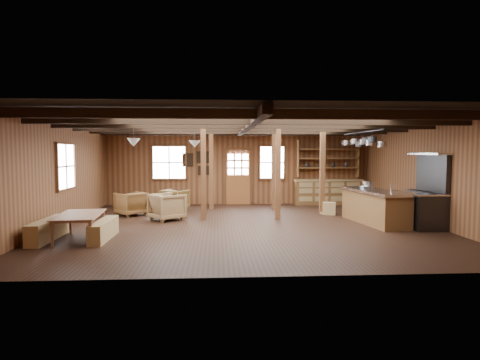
% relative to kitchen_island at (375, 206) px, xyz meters
% --- Properties ---
extents(room, '(10.04, 9.04, 2.84)m').
position_rel_kitchen_island_xyz_m(room, '(-3.60, -0.13, 0.92)').
color(room, black).
rests_on(room, ground).
extents(ceiling_joists, '(9.80, 8.82, 0.18)m').
position_rel_kitchen_island_xyz_m(ceiling_joists, '(-3.60, 0.04, 2.20)').
color(ceiling_joists, black).
rests_on(ceiling_joists, ceiling).
extents(timber_posts, '(3.95, 2.35, 2.80)m').
position_rel_kitchen_island_xyz_m(timber_posts, '(-3.08, 1.95, 0.92)').
color(timber_posts, '#4E2916').
rests_on(timber_posts, floor).
extents(back_door, '(1.02, 0.08, 2.15)m').
position_rel_kitchen_island_xyz_m(back_door, '(-3.60, 4.32, 0.40)').
color(back_door, brown).
rests_on(back_door, floor).
extents(window_back_left, '(1.32, 0.06, 1.32)m').
position_rel_kitchen_island_xyz_m(window_back_left, '(-6.20, 4.33, 1.12)').
color(window_back_left, white).
rests_on(window_back_left, wall_back).
extents(window_back_right, '(1.02, 0.06, 1.32)m').
position_rel_kitchen_island_xyz_m(window_back_right, '(-2.30, 4.33, 1.12)').
color(window_back_right, white).
rests_on(window_back_right, wall_back).
extents(window_left, '(0.14, 1.24, 1.32)m').
position_rel_kitchen_island_xyz_m(window_left, '(-8.56, 0.37, 1.12)').
color(window_left, white).
rests_on(window_left, wall_back).
extents(notice_boards, '(1.08, 0.03, 0.90)m').
position_rel_kitchen_island_xyz_m(notice_boards, '(-5.10, 4.32, 1.16)').
color(notice_boards, silver).
rests_on(notice_boards, wall_back).
extents(back_counter, '(2.55, 0.60, 2.45)m').
position_rel_kitchen_island_xyz_m(back_counter, '(-0.20, 4.07, 0.12)').
color(back_counter, brown).
rests_on(back_counter, floor).
extents(pendant_lamps, '(1.86, 2.36, 0.66)m').
position_rel_kitchen_island_xyz_m(pendant_lamps, '(-5.85, 0.87, 1.77)').
color(pendant_lamps, '#29292B').
rests_on(pendant_lamps, ceiling).
extents(pot_rack, '(0.38, 3.00, 0.46)m').
position_rel_kitchen_island_xyz_m(pot_rack, '(-0.37, 0.18, 1.81)').
color(pot_rack, '#29292B').
rests_on(pot_rack, ceiling).
extents(kitchen_island, '(1.21, 2.60, 1.20)m').
position_rel_kitchen_island_xyz_m(kitchen_island, '(0.00, 0.00, 0.00)').
color(kitchen_island, brown).
rests_on(kitchen_island, floor).
extents(step_stool, '(0.52, 0.44, 0.40)m').
position_rel_kitchen_island_xyz_m(step_stool, '(-0.83, 1.61, -0.28)').
color(step_stool, '#9C7B47').
rests_on(step_stool, floor).
extents(commercial_range, '(0.82, 1.60, 1.97)m').
position_rel_kitchen_island_xyz_m(commercial_range, '(1.05, -0.57, 0.16)').
color(commercial_range, '#29292B').
rests_on(commercial_range, floor).
extents(dining_table, '(1.10, 1.76, 0.59)m').
position_rel_kitchen_island_xyz_m(dining_table, '(-7.50, -1.66, -0.18)').
color(dining_table, brown).
rests_on(dining_table, floor).
extents(bench_wall, '(0.32, 1.70, 0.47)m').
position_rel_kitchen_island_xyz_m(bench_wall, '(-8.25, -1.66, -0.24)').
color(bench_wall, '#9C7B47').
rests_on(bench_wall, floor).
extents(bench_aisle, '(0.29, 1.57, 0.43)m').
position_rel_kitchen_island_xyz_m(bench_aisle, '(-7.00, -1.66, -0.26)').
color(bench_aisle, '#9C7B47').
rests_on(bench_aisle, floor).
extents(armchair_a, '(1.14, 1.14, 0.74)m').
position_rel_kitchen_island_xyz_m(armchair_a, '(-7.12, 1.83, -0.11)').
color(armchair_a, brown).
rests_on(armchair_a, floor).
extents(armchair_b, '(1.05, 1.06, 0.72)m').
position_rel_kitchen_island_xyz_m(armchair_b, '(-5.86, 2.91, -0.12)').
color(armchair_b, brown).
rests_on(armchair_b, floor).
extents(armchair_c, '(1.20, 1.20, 0.79)m').
position_rel_kitchen_island_xyz_m(armchair_c, '(-5.87, 0.87, -0.08)').
color(armchair_c, olive).
rests_on(armchair_c, floor).
extents(counter_pot, '(0.31, 0.31, 0.19)m').
position_rel_kitchen_island_xyz_m(counter_pot, '(0.11, 0.83, 0.56)').
color(counter_pot, silver).
rests_on(counter_pot, kitchen_island).
extents(bowl, '(0.33, 0.33, 0.06)m').
position_rel_kitchen_island_xyz_m(bowl, '(-0.11, 0.55, 0.49)').
color(bowl, silver).
rests_on(bowl, kitchen_island).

